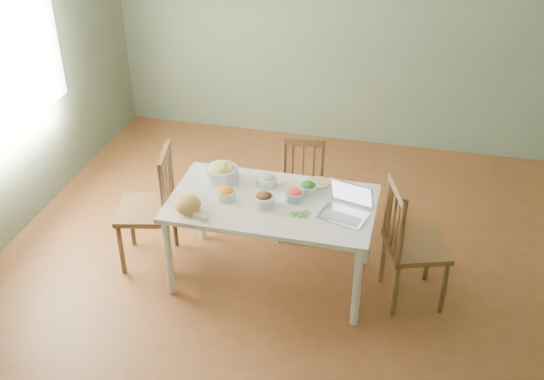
% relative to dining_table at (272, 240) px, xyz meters
% --- Properties ---
extents(floor, '(5.00, 5.00, 0.00)m').
position_rel_dining_table_xyz_m(floor, '(0.15, 0.08, -0.37)').
color(floor, brown).
rests_on(floor, ground).
extents(wall_back, '(5.00, 0.00, 2.70)m').
position_rel_dining_table_xyz_m(wall_back, '(0.15, 2.58, 0.98)').
color(wall_back, slate).
rests_on(wall_back, ground).
extents(window_left, '(0.04, 1.60, 1.20)m').
position_rel_dining_table_xyz_m(window_left, '(-2.33, 0.38, 1.13)').
color(window_left, white).
rests_on(window_left, ground).
extents(dining_table, '(1.56, 0.88, 0.73)m').
position_rel_dining_table_xyz_m(dining_table, '(0.00, 0.00, 0.00)').
color(dining_table, white).
rests_on(dining_table, floor).
extents(chair_far, '(0.42, 0.40, 0.87)m').
position_rel_dining_table_xyz_m(chair_far, '(0.10, 0.65, 0.07)').
color(chair_far, brown).
rests_on(chair_far, floor).
extents(chair_left, '(0.52, 0.54, 1.04)m').
position_rel_dining_table_xyz_m(chair_left, '(-1.05, -0.01, 0.15)').
color(chair_left, brown).
rests_on(chair_left, floor).
extents(chair_right, '(0.55, 0.57, 1.03)m').
position_rel_dining_table_xyz_m(chair_right, '(1.10, 0.02, 0.15)').
color(chair_right, brown).
rests_on(chair_right, floor).
extents(bread_boule, '(0.26, 0.26, 0.13)m').
position_rel_dining_table_xyz_m(bread_boule, '(-0.57, -0.28, 0.43)').
color(bread_boule, gold).
rests_on(bread_boule, dining_table).
extents(butter_stick, '(0.12, 0.07, 0.03)m').
position_rel_dining_table_xyz_m(butter_stick, '(-0.45, -0.36, 0.38)').
color(butter_stick, '#FEF8C7').
rests_on(butter_stick, dining_table).
extents(bowl_squash, '(0.32, 0.32, 0.15)m').
position_rel_dining_table_xyz_m(bowl_squash, '(-0.46, 0.21, 0.44)').
color(bowl_squash, '#C6C557').
rests_on(bowl_squash, dining_table).
extents(bowl_carrot, '(0.20, 0.20, 0.09)m').
position_rel_dining_table_xyz_m(bowl_carrot, '(-0.35, -0.04, 0.41)').
color(bowl_carrot, '#CC5B00').
rests_on(bowl_carrot, dining_table).
extents(bowl_onion, '(0.18, 0.18, 0.09)m').
position_rel_dining_table_xyz_m(bowl_onion, '(-0.10, 0.22, 0.41)').
color(bowl_onion, beige).
rests_on(bowl_onion, dining_table).
extents(bowl_mushroom, '(0.18, 0.18, 0.10)m').
position_rel_dining_table_xyz_m(bowl_mushroom, '(-0.04, -0.07, 0.42)').
color(bowl_mushroom, black).
rests_on(bowl_mushroom, dining_table).
extents(bowl_redpep, '(0.18, 0.18, 0.09)m').
position_rel_dining_table_xyz_m(bowl_redpep, '(0.16, 0.06, 0.41)').
color(bowl_redpep, red).
rests_on(bowl_redpep, dining_table).
extents(bowl_broccoli, '(0.15, 0.15, 0.09)m').
position_rel_dining_table_xyz_m(bowl_broccoli, '(0.24, 0.19, 0.41)').
color(bowl_broccoli, '#135113').
rests_on(bowl_broccoli, dining_table).
extents(flatbread, '(0.20, 0.20, 0.02)m').
position_rel_dining_table_xyz_m(flatbread, '(0.30, 0.34, 0.37)').
color(flatbread, tan).
rests_on(flatbread, dining_table).
extents(basil_bunch, '(0.18, 0.18, 0.02)m').
position_rel_dining_table_xyz_m(basil_bunch, '(0.24, -0.12, 0.38)').
color(basil_bunch, '#3A8433').
rests_on(basil_bunch, dining_table).
extents(laptop, '(0.40, 0.38, 0.23)m').
position_rel_dining_table_xyz_m(laptop, '(0.55, -0.08, 0.48)').
color(laptop, silver).
rests_on(laptop, dining_table).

